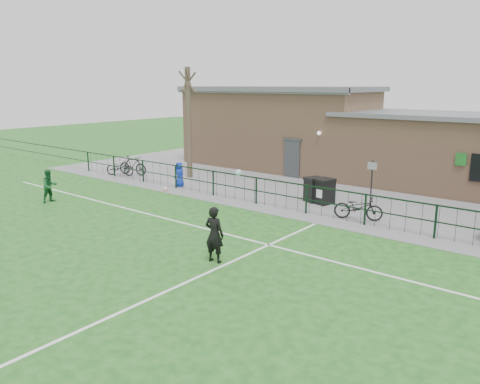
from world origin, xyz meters
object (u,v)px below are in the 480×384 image
Objects in this scene: bare_tree at (189,123)px; bicycle_b at (133,165)px; bicycle_a at (120,167)px; bicycle_e at (358,207)px; wheelie_bin_left at (314,190)px; spectator_child at (179,174)px; ball_ground at (165,189)px; wheelie_bin_right at (324,192)px; outfield_player at (50,186)px; sign_post at (371,184)px.

bare_tree is 3.28× the size of bicycle_b.
bicycle_a is 14.44m from bicycle_e.
wheelie_bin_left is at bearing -98.36° from bicycle_b.
wheelie_bin_left is at bearing 14.02° from spectator_child.
wheelie_bin_right is at bearing 20.00° from ball_ground.
wheelie_bin_right is 0.82× the size of spectator_child.
spectator_child reaches higher than bicycle_b.
bare_tree is 3.28× the size of bicycle_e.
bicycle_e is at bearing -10.35° from bare_tree.
outfield_player reaches higher than bicycle_a.
wheelie_bin_left is at bearing -3.93° from bare_tree.
bicycle_a is 1.38× the size of spectator_child.
wheelie_bin_left is 0.50× the size of sign_post.
wheelie_bin_right is 0.56× the size of bicycle_b.
bare_tree is 3.42m from spectator_child.
bicycle_e is 13.22m from outfield_player.
spectator_child is 1.32m from ball_ground.
bicycle_e reaches higher than ball_ground.
wheelie_bin_left is 7.26m from ball_ground.
bicycle_a is 0.72m from bicycle_b.
bicycle_a is 4.77m from spectator_child.
spectator_child is (-9.26, -2.19, -0.38)m from sign_post.
bare_tree is 26.57× the size of ball_ground.
spectator_child is at bearing -109.95° from bicycle_a.
wheelie_bin_left is 0.69× the size of outfield_player.
wheelie_bin_right reaches higher than bicycle_a.
sign_post is 1.09× the size of bicycle_b.
sign_post is 1.60× the size of spectator_child.
bicycle_e is (14.44, 0.15, 0.03)m from bicycle_a.
sign_post is at bearing -101.63° from bicycle_a.
bicycle_a is 7.66× the size of ball_ground.
bicycle_b is at bearing -162.36° from wheelie_bin_right.
wheelie_bin_left reaches higher than bicycle_e.
bicycle_a is (-3.43, -2.16, -2.53)m from bare_tree.
bare_tree is 4.15× the size of outfield_player.
spectator_child is at bearing -143.25° from wheelie_bin_left.
bare_tree is at bearing -171.27° from wheelie_bin_right.
bicycle_a is 1.20× the size of outfield_player.
wheelie_bin_right is 7.71m from ball_ground.
sign_post is at bearing -54.87° from outfield_player.
outfield_player is (2.15, -6.27, 0.15)m from bicycle_b.
sign_post is (1.81, 0.74, 0.49)m from wheelie_bin_right.
outfield_player is (-0.83, -7.89, -2.28)m from bare_tree.
spectator_child is (-7.44, -1.45, 0.12)m from wheelie_bin_right.
bicycle_a reaches higher than ball_ground.
outfield_player reaches higher than wheelie_bin_left.
wheelie_bin_right is at bearing 15.85° from wheelie_bin_left.
wheelie_bin_right is 4.51× the size of ball_ground.
wheelie_bin_left is (8.27, -0.57, -2.48)m from bare_tree.
sign_post is at bearing 40.36° from wheelie_bin_left.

